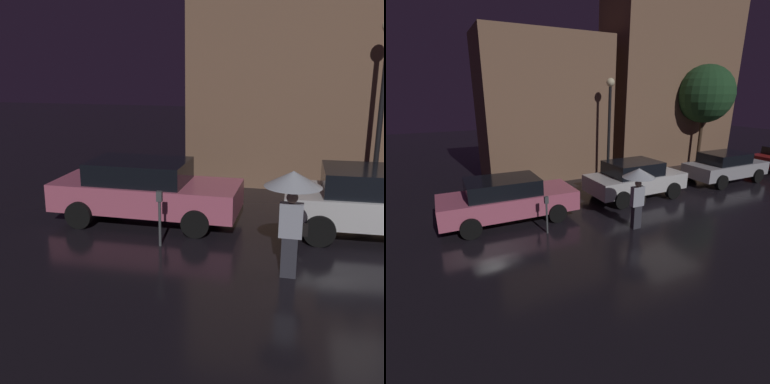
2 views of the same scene
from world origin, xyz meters
The scene contains 10 objects.
ground_plane centered at (0.00, 0.00, 0.00)m, with size 60.00×60.00×0.00m, color black.
building_facade_left centered at (-2.48, 6.50, 3.47)m, with size 6.44×3.00×6.94m.
building_facade_right centered at (5.66, 6.50, 4.93)m, with size 8.39×3.00×9.87m.
parked_car_pink centered at (-5.88, 1.36, 0.79)m, with size 4.61×2.00×1.52m.
parked_car_white centered at (-0.45, 1.45, 0.81)m, with size 4.16×2.07×1.55m.
parked_car_silver centered at (5.02, 1.36, 0.78)m, with size 4.19×1.98×1.47m.
pedestrian_with_umbrella centered at (-2.29, -1.14, 1.60)m, with size 1.03×1.03×2.02m.
parking_meter centered at (-5.04, -0.21, 0.76)m, with size 0.12×0.10×1.23m.
street_lamp_near centered at (-0.15, 4.06, 3.24)m, with size 0.39×0.39×4.91m.
street_tree centered at (6.47, 4.40, 4.18)m, with size 3.20×3.20×5.79m.
Camera 2 is at (-8.03, -8.36, 4.22)m, focal length 28.00 mm.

